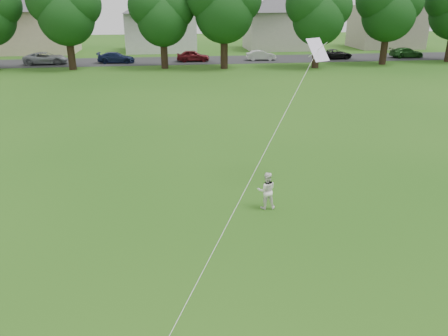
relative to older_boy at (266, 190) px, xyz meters
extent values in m
plane|color=#1E5012|center=(-3.64, -3.74, -0.68)|extent=(160.00, 160.00, 0.00)
cube|color=#2D2D30|center=(-3.64, 38.26, -0.68)|extent=(90.00, 7.00, 0.01)
imported|color=white|center=(0.00, 0.00, 0.00)|extent=(0.69, 0.55, 1.36)
plane|color=white|center=(2.22, 2.10, 4.52)|extent=(1.11, 0.97, 0.78)
cylinder|color=white|center=(-0.81, -2.70, 2.26)|extent=(0.01, 0.01, 12.22)
cylinder|color=black|center=(-12.65, 33.10, 1.02)|extent=(0.73, 0.73, 3.40)
cylinder|color=black|center=(-3.35, 32.72, 0.90)|extent=(0.71, 0.71, 3.17)
cylinder|color=black|center=(2.74, 31.81, 1.14)|extent=(0.75, 0.75, 3.64)
cylinder|color=black|center=(12.21, 31.01, 0.95)|extent=(0.72, 0.72, 3.25)
cylinder|color=black|center=(20.32, 32.42, 1.06)|extent=(0.74, 0.74, 3.47)
imported|color=gray|center=(-16.21, 37.26, -0.03)|extent=(4.80, 2.51, 1.29)
imported|color=#152044|center=(-8.70, 37.26, -0.08)|extent=(4.11, 1.82, 1.17)
imported|color=maroon|center=(-0.12, 37.26, -0.04)|extent=(3.77, 1.64, 1.27)
imported|color=#BABABA|center=(7.78, 37.26, -0.11)|extent=(3.45, 1.29, 1.12)
imported|color=black|center=(16.74, 37.26, -0.11)|extent=(4.16, 2.14, 1.12)
imported|color=#1D511B|center=(25.77, 37.26, -0.08)|extent=(4.11, 1.78, 1.18)
cube|color=beige|center=(-19.64, 48.26, 1.93)|extent=(9.65, 7.03, 5.21)
cube|color=silver|center=(-3.64, 48.26, 1.81)|extent=(9.09, 7.41, 4.98)
cube|color=#B4AEA1|center=(12.36, 48.26, 1.82)|extent=(8.53, 6.91, 4.99)
cube|color=#A39787|center=(28.36, 48.26, 2.21)|extent=(9.04, 6.94, 5.78)
camera|label=1|loc=(-3.30, -13.59, 6.35)|focal=35.00mm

